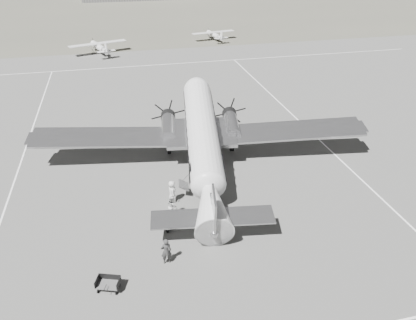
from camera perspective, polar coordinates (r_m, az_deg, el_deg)
The scene contains 13 objects.
ground at distance 33.80m, azimuth 3.33°, elevation -5.22°, with size 260.00×260.00×0.00m, color slate.
taxi_line_right at distance 38.52m, azimuth 20.76°, elevation -2.58°, with size 0.15×80.00×0.01m, color white.
taxi_line_left at distance 42.45m, azimuth -24.87°, elevation -0.42°, with size 0.15×60.00×0.01m, color white.
taxi_line_horizon at distance 69.80m, azimuth -6.05°, elevation 13.25°, with size 90.00×0.15×0.01m, color white.
grass_infield at distance 123.39m, azimuth -9.78°, elevation 20.00°, with size 260.00×90.00×0.01m, color #5C5A4D.
dc3_airliner at distance 35.92m, azimuth -0.73°, elevation 2.67°, with size 31.77×22.05×6.05m, color #AAAAAC, non-canonical shape.
light_plane_left at distance 77.99m, azimuth -15.06°, elevation 14.97°, with size 10.44×8.47×2.17m, color silver, non-canonical shape.
light_plane_right at distance 85.92m, azimuth 0.87°, elevation 17.08°, with size 9.04×7.33×1.88m, color silver, non-canonical shape.
baggage_cart_near at distance 30.42m, azimuth -5.15°, elevation -8.74°, with size 1.55×1.09×0.87m, color #515151, non-canonical shape.
baggage_cart_far at distance 26.55m, azimuth -13.85°, elevation -16.61°, with size 1.49×1.05×0.84m, color #515151, non-canonical shape.
ground_crew at distance 27.26m, azimuth -5.90°, elevation -12.63°, with size 0.71×0.47×1.95m, color #323232.
ramp_agent at distance 31.28m, azimuth -5.06°, elevation -6.45°, with size 0.89×0.69×1.82m, color beige.
passenger at distance 32.80m, azimuth -5.09°, elevation -4.46°, with size 0.94×0.61×1.93m, color silver.
Camera 1 is at (-8.23, -26.62, 19.13)m, focal length 35.00 mm.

